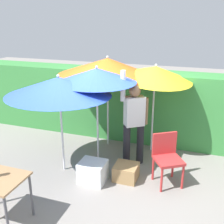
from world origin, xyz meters
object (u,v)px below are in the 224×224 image
object	(u,v)px
umbrella_yellow	(97,75)
umbrella_rainbow	(155,73)
person_vendor	(134,119)
umbrella_navy	(59,86)
crate_cardboard	(126,172)
cooler_box	(93,172)
umbrella_orange	(108,67)
chair_plastic	(167,156)

from	to	relation	value
umbrella_yellow	umbrella_rainbow	bearing A→B (deg)	43.64
person_vendor	umbrella_navy	bearing A→B (deg)	-151.06
crate_cardboard	umbrella_yellow	bearing A→B (deg)	149.34
umbrella_navy	crate_cardboard	size ratio (longest dim) A/B	4.51
person_vendor	cooler_box	xyz separation A→B (m)	(-0.51, -0.85, -0.74)
umbrella_yellow	umbrella_navy	size ratio (longest dim) A/B	1.05
umbrella_rainbow	cooler_box	bearing A→B (deg)	-115.56
umbrella_orange	cooler_box	distance (m)	2.20
umbrella_rainbow	umbrella_yellow	xyz separation A→B (m)	(-0.91, -0.87, 0.06)
umbrella_navy	crate_cardboard	xyz separation A→B (m)	(1.21, 0.07, -1.49)
umbrella_orange	crate_cardboard	world-z (taller)	umbrella_orange
umbrella_orange	umbrella_yellow	distance (m)	0.83
umbrella_navy	chair_plastic	xyz separation A→B (m)	(1.89, 0.22, -1.12)
umbrella_rainbow	umbrella_navy	world-z (taller)	umbrella_rainbow
chair_plastic	umbrella_yellow	bearing A→B (deg)	168.99
person_vendor	chair_plastic	world-z (taller)	person_vendor
umbrella_yellow	chair_plastic	distance (m)	1.89
umbrella_rainbow	crate_cardboard	world-z (taller)	umbrella_rainbow
umbrella_navy	cooler_box	world-z (taller)	umbrella_navy
umbrella_rainbow	cooler_box	xyz separation A→B (m)	(-0.74, -1.55, -1.52)
umbrella_orange	umbrella_navy	xyz separation A→B (m)	(-0.42, -1.31, -0.14)
umbrella_navy	chair_plastic	distance (m)	2.21
umbrella_navy	person_vendor	xyz separation A→B (m)	(1.19, 0.66, -0.70)
umbrella_orange	person_vendor	distance (m)	1.32
chair_plastic	crate_cardboard	size ratio (longest dim) A/B	2.17
umbrella_navy	umbrella_yellow	bearing A→B (deg)	43.80
chair_plastic	crate_cardboard	distance (m)	0.79
umbrella_yellow	cooler_box	world-z (taller)	umbrella_yellow
umbrella_rainbow	crate_cardboard	bearing A→B (deg)	-99.10
umbrella_navy	cooler_box	xyz separation A→B (m)	(0.68, -0.19, -1.44)
crate_cardboard	umbrella_orange	bearing A→B (deg)	122.65
umbrella_orange	chair_plastic	size ratio (longest dim) A/B	2.34
umbrella_orange	umbrella_yellow	bearing A→B (deg)	-83.62
person_vendor	crate_cardboard	size ratio (longest dim) A/B	4.59
umbrella_navy	person_vendor	world-z (taller)	person_vendor
umbrella_rainbow	umbrella_yellow	bearing A→B (deg)	-136.36
cooler_box	crate_cardboard	world-z (taller)	cooler_box
umbrella_rainbow	chair_plastic	bearing A→B (deg)	-67.30
umbrella_rainbow	umbrella_navy	size ratio (longest dim) A/B	1.05
umbrella_yellow	person_vendor	xyz separation A→B (m)	(0.68, 0.17, -0.83)
chair_plastic	cooler_box	bearing A→B (deg)	-161.34
cooler_box	umbrella_yellow	bearing A→B (deg)	104.00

